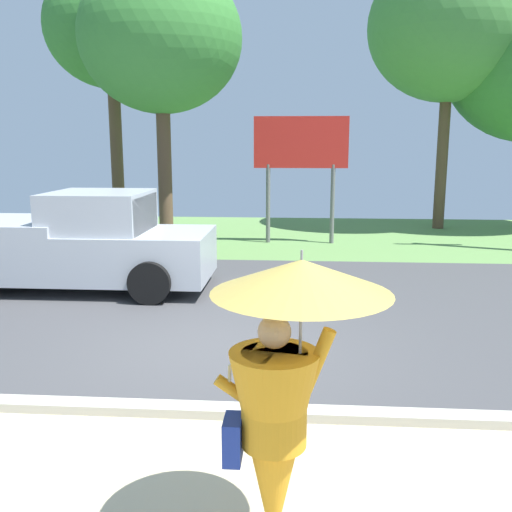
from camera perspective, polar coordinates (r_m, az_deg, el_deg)
The scene contains 7 objects.
ground_plane at distance 10.84m, azimuth -1.80°, elevation -3.92°, with size 40.00×22.00×0.20m.
monk_pedestrian at distance 3.87m, azimuth 2.57°, elevation -13.48°, with size 1.17×1.17×2.13m.
pickup_truck at distance 11.53m, azimuth -17.43°, elevation 1.16°, with size 5.20×2.28×1.88m.
roadside_billboard at distance 16.01m, azimuth 4.51°, elevation 10.36°, with size 2.60×0.12×3.50m.
tree_left_far at distance 17.88m, azimuth -14.30°, elevation 21.15°, with size 3.73×3.73×7.70m.
tree_center_back at distance 20.05m, azimuth 18.85°, elevation 20.89°, with size 5.10×5.10×8.68m.
tree_right_mid at distance 15.23m, azimuth -9.50°, elevation 20.62°, with size 4.03×4.03×7.17m.
Camera 1 is at (1.11, -7.46, 2.79)m, focal length 40.02 mm.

